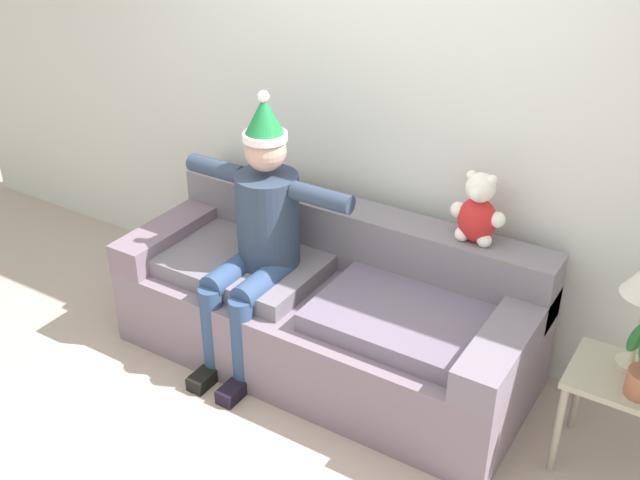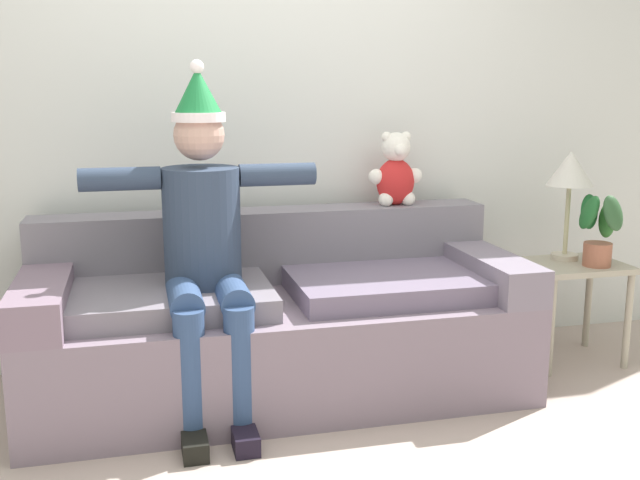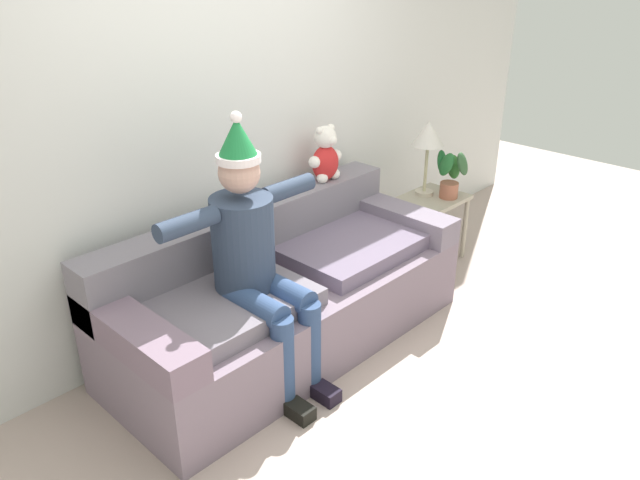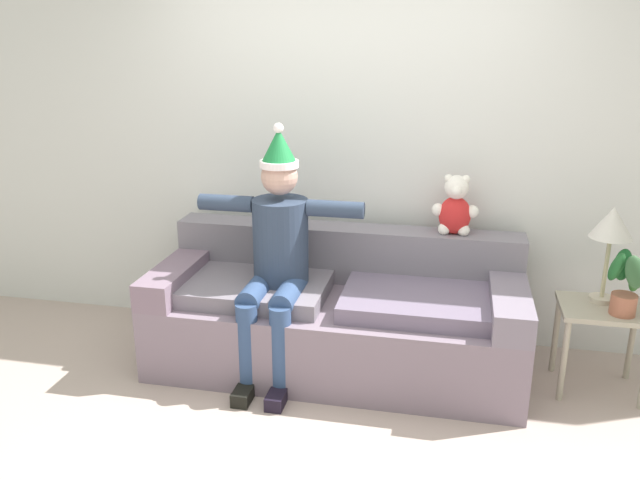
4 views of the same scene
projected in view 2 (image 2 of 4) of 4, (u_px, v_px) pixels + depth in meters
The scene contains 7 objects.
back_wall at pixel (255, 102), 3.83m from camera, with size 7.00×0.10×2.70m, color silver.
couch at pixel (278, 322), 3.51m from camera, with size 2.28×0.94×0.82m.
person_seated at pixel (204, 239), 3.18m from camera, with size 1.02×0.77×1.54m.
teddy_bear at pixel (396, 172), 3.83m from camera, with size 0.29×0.17×0.38m.
side_table at pixel (573, 280), 3.86m from camera, with size 0.50×0.41×0.53m.
table_lamp at pixel (570, 174), 3.83m from camera, with size 0.24×0.24×0.57m.
potted_plant at pixel (599, 229), 3.73m from camera, with size 0.22×0.28×0.39m.
Camera 2 is at (-0.62, -2.31, 1.43)m, focal length 41.61 mm.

